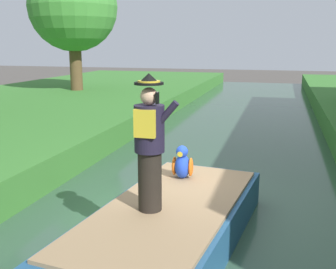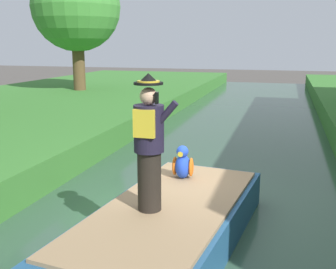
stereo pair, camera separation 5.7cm
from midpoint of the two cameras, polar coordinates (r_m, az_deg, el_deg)
The scene contains 6 objects.
ground_plane at distance 7.20m, azimuth 2.67°, elevation -11.34°, with size 80.00×80.00×0.00m, color #4C4742.
canal_water at distance 7.18m, azimuth 2.68°, elevation -10.98°, with size 5.58×48.00×0.10m, color #33513D.
boat at distance 5.92m, azimuth -0.11°, elevation -12.62°, with size 2.27×4.38×0.61m.
person_pirate at distance 5.36m, azimuth -2.89°, elevation -1.31°, with size 0.61×0.42×1.85m.
parrot_plush at distance 6.82m, azimuth 1.80°, elevation -4.15°, with size 0.36×0.34×0.57m.
tree_broad at distance 19.67m, azimuth -13.25°, elevation 17.00°, with size 4.02×4.02×5.78m.
Camera 1 is at (1.42, -6.42, 2.93)m, focal length 43.51 mm.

